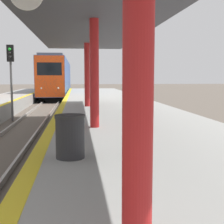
% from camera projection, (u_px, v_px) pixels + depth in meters
% --- Properties ---
extents(train, '(2.75, 23.91, 4.63)m').
position_uv_depth(train, '(58.00, 77.00, 39.81)').
color(train, black).
rests_on(train, ground).
extents(signal_far, '(0.36, 0.31, 4.17)m').
position_uv_depth(signal_far, '(11.00, 68.00, 16.96)').
color(signal_far, '#595959').
rests_on(signal_far, ground).
extents(station_canopy, '(4.45, 20.43, 3.46)m').
position_uv_depth(station_canopy, '(94.00, 17.00, 9.24)').
color(station_canopy, red).
rests_on(station_canopy, platform_right).
extents(trash_bin, '(0.58, 0.58, 0.83)m').
position_uv_depth(trash_bin, '(70.00, 136.00, 5.94)').
color(trash_bin, '#262628').
rests_on(trash_bin, platform_right).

